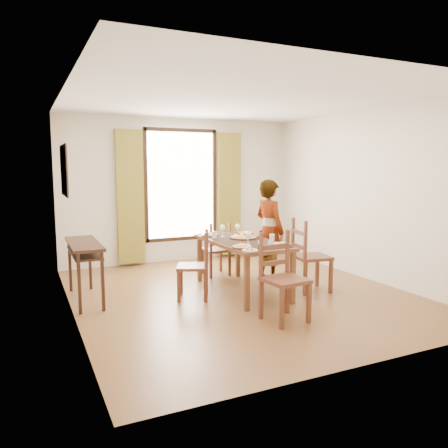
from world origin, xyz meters
name	(u,v)px	position (x,y,z in m)	size (l,w,h in m)	color
ground	(240,294)	(0.00, 0.00, 0.00)	(5.00, 5.00, 0.00)	brown
room_shell	(236,185)	(0.00, 0.13, 1.54)	(4.60, 5.10, 2.74)	beige
console_table	(84,251)	(-2.03, 0.60, 0.68)	(0.38, 1.20, 0.80)	black
dining_table	(242,245)	(0.08, 0.09, 0.68)	(0.80, 1.71, 0.76)	brown
chair_west	(195,267)	(-0.65, 0.06, 0.44)	(0.55, 0.55, 0.94)	brown
chair_north	(217,251)	(0.14, 1.11, 0.42)	(0.40, 0.40, 0.90)	brown
chair_south	(283,280)	(-0.03, -1.17, 0.48)	(0.51, 0.51, 1.04)	brown
chair_east	(309,258)	(0.98, -0.30, 0.49)	(0.53, 0.53, 1.06)	brown
man	(269,231)	(0.74, 0.43, 0.80)	(0.47, 0.64, 1.60)	#94969C
plate_sw	(242,246)	(-0.19, -0.43, 0.78)	(0.27, 0.27, 0.05)	silver
plate_se	(282,243)	(0.39, -0.48, 0.78)	(0.27, 0.27, 0.05)	silver
plate_nw	(210,234)	(-0.18, 0.66, 0.78)	(0.27, 0.27, 0.05)	silver
plate_ne	(245,232)	(0.40, 0.61, 0.78)	(0.27, 0.27, 0.05)	silver
pasta_platter	(243,235)	(0.16, 0.20, 0.81)	(0.40, 0.40, 0.10)	orange
caprese_plate	(250,249)	(-0.20, -0.67, 0.78)	(0.20, 0.20, 0.04)	silver
wine_glass_a	(248,238)	(-0.01, -0.26, 0.85)	(0.08, 0.08, 0.18)	white
wine_glass_b	(238,230)	(0.21, 0.48, 0.85)	(0.08, 0.08, 0.18)	white
wine_glass_c	(223,231)	(-0.05, 0.46, 0.85)	(0.08, 0.08, 0.18)	white
tumbler_a	(272,238)	(0.42, -0.17, 0.81)	(0.07, 0.07, 0.10)	silver
tumbler_b	(214,235)	(-0.20, 0.43, 0.81)	(0.07, 0.07, 0.10)	silver
tumbler_c	(271,245)	(0.12, -0.65, 0.81)	(0.07, 0.07, 0.10)	silver
wine_bottle	(261,240)	(-0.04, -0.66, 0.88)	(0.07, 0.07, 0.25)	black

